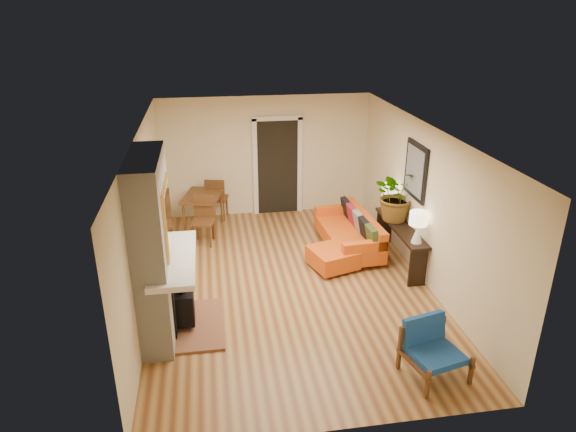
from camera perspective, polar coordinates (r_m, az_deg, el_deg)
name	(u,v)px	position (r m, az deg, el deg)	size (l,w,h in m)	color
room_shell	(298,166)	(10.70, 1.14, 5.60)	(6.50, 6.50, 6.50)	#B78646
fireplace	(157,252)	(7.20, -14.40, -3.93)	(1.09, 1.68, 2.60)	white
sofa	(352,232)	(9.84, 7.11, -1.83)	(0.93, 1.95, 0.75)	silver
ottoman	(333,257)	(9.12, 4.99, -4.59)	(0.91, 0.91, 0.37)	silver
blue_chair	(431,346)	(6.88, 15.62, -13.70)	(0.83, 0.82, 0.72)	brown
dining_table	(206,202)	(10.59, -9.06, 1.54)	(1.03, 1.79, 0.94)	brown
console_table	(401,233)	(9.35, 12.40, -1.90)	(0.34, 1.85, 0.72)	black
lamp_near	(418,224)	(8.58, 14.27, -0.82)	(0.30, 0.30, 0.54)	white
lamp_far	(390,195)	(9.75, 11.24, 2.32)	(0.30, 0.30, 0.54)	white
houseplant	(397,194)	(9.36, 12.03, 2.36)	(0.87, 0.76, 0.97)	#1E5919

